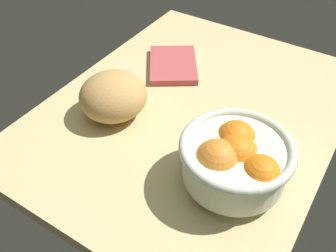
# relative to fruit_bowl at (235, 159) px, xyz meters

# --- Properties ---
(ground_plane) EXTENTS (0.76, 0.59, 0.03)m
(ground_plane) POSITION_rel_fruit_bowl_xyz_m (-0.14, -0.16, -0.08)
(ground_plane) COLOR #CCBA80
(fruit_bowl) EXTENTS (0.19, 0.19, 0.11)m
(fruit_bowl) POSITION_rel_fruit_bowl_xyz_m (0.00, 0.00, 0.00)
(fruit_bowl) COLOR silver
(fruit_bowl) RESTS_ON ground
(bread_loaf) EXTENTS (0.19, 0.19, 0.10)m
(bread_loaf) POSITION_rel_fruit_bowl_xyz_m (-0.04, -0.29, -0.02)
(bread_loaf) COLOR tan
(bread_loaf) RESTS_ON ground
(napkin_folded) EXTENTS (0.19, 0.18, 0.02)m
(napkin_folded) POSITION_rel_fruit_bowl_xyz_m (-0.26, -0.28, -0.06)
(napkin_folded) COLOR #B5494D
(napkin_folded) RESTS_ON ground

